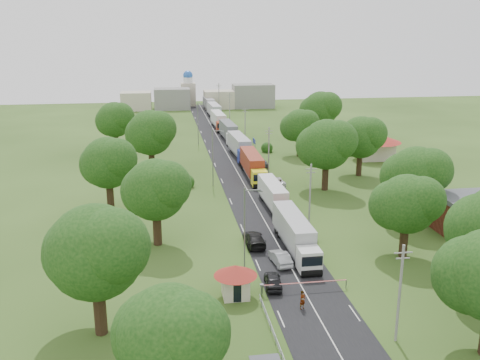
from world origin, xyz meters
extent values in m
plane|color=#2D4918|center=(0.00, 0.00, 0.00)|extent=(260.00, 260.00, 0.00)
cube|color=black|center=(0.00, 20.00, 0.00)|extent=(8.00, 200.00, 0.04)
cylinder|color=slate|center=(-4.50, -25.00, 0.55)|extent=(0.20, 0.20, 1.10)
cube|color=slate|center=(-4.50, -25.00, 1.05)|extent=(0.35, 0.35, 0.25)
cylinder|color=red|center=(0.00, -25.00, 1.00)|extent=(9.00, 0.12, 0.12)
cylinder|color=slate|center=(4.50, -25.00, 0.50)|extent=(0.10, 0.10, 1.00)
cube|color=beige|center=(-7.20, -25.00, 1.20)|extent=(2.60, 2.60, 2.40)
cone|color=maroon|center=(-7.20, -25.00, 2.90)|extent=(4.40, 4.40, 1.10)
cube|color=black|center=(-5.89, -25.00, 1.40)|extent=(0.02, 1.20, 0.90)
cube|color=black|center=(-7.20, -26.31, 1.00)|extent=(0.80, 0.02, 1.90)
cylinder|color=slate|center=(5.20, 33.80, 2.00)|extent=(0.12, 0.12, 4.00)
cylinder|color=slate|center=(5.20, 36.20, 2.00)|extent=(0.12, 0.12, 4.00)
cube|color=#16239A|center=(5.20, 35.00, 3.60)|extent=(0.06, 3.00, 1.00)
cube|color=silver|center=(5.20, 35.00, 3.60)|extent=(0.07, 3.10, 0.06)
cylinder|color=gray|center=(5.50, -35.00, 4.50)|extent=(0.24, 0.24, 9.00)
cube|color=gray|center=(5.50, -35.00, 8.30)|extent=(1.60, 0.10, 0.10)
cube|color=gray|center=(5.50, -35.00, 7.80)|extent=(1.20, 0.10, 0.10)
cylinder|color=gray|center=(5.50, -7.00, 4.50)|extent=(0.24, 0.24, 9.00)
cube|color=gray|center=(5.50, -7.00, 8.30)|extent=(1.60, 0.10, 0.10)
cube|color=gray|center=(5.50, -7.00, 7.80)|extent=(1.20, 0.10, 0.10)
cylinder|color=gray|center=(5.50, 21.00, 4.50)|extent=(0.24, 0.24, 9.00)
cube|color=gray|center=(5.50, 21.00, 8.30)|extent=(1.60, 0.10, 0.10)
cube|color=gray|center=(5.50, 21.00, 7.80)|extent=(1.20, 0.10, 0.10)
cylinder|color=gray|center=(5.50, 49.00, 4.50)|extent=(0.24, 0.24, 9.00)
cube|color=gray|center=(5.50, 49.00, 8.30)|extent=(1.60, 0.10, 0.10)
cube|color=gray|center=(5.50, 49.00, 7.80)|extent=(1.20, 0.10, 0.10)
cylinder|color=gray|center=(5.50, 77.00, 4.50)|extent=(0.24, 0.24, 9.00)
cube|color=gray|center=(5.50, 77.00, 8.30)|extent=(1.60, 0.10, 0.10)
cube|color=gray|center=(5.50, 77.00, 7.80)|extent=(1.20, 0.10, 0.10)
cylinder|color=gray|center=(5.50, 105.00, 4.50)|extent=(0.24, 0.24, 9.00)
cube|color=gray|center=(5.50, 105.00, 8.30)|extent=(1.60, 0.10, 0.10)
cube|color=gray|center=(5.50, 105.00, 7.80)|extent=(1.20, 0.10, 0.10)
cylinder|color=slate|center=(-5.50, -20.00, 5.00)|extent=(0.16, 0.16, 10.00)
cube|color=slate|center=(-4.60, -20.00, 9.70)|extent=(1.80, 0.10, 0.10)
cube|color=slate|center=(-3.80, -20.00, 9.55)|extent=(0.50, 0.22, 0.15)
cylinder|color=slate|center=(-5.50, 15.00, 5.00)|extent=(0.16, 0.16, 10.00)
cube|color=slate|center=(-4.60, 15.00, 9.70)|extent=(1.80, 0.10, 0.10)
cube|color=slate|center=(-3.80, 15.00, 9.55)|extent=(0.50, 0.22, 0.15)
cylinder|color=slate|center=(-5.50, 50.00, 5.00)|extent=(0.16, 0.16, 10.00)
cube|color=slate|center=(-4.60, 50.00, 9.70)|extent=(1.80, 0.10, 0.10)
cube|color=slate|center=(-3.80, 50.00, 9.55)|extent=(0.50, 0.22, 0.15)
sphere|color=#133A0F|center=(10.90, -36.62, 6.67)|extent=(6.60, 6.60, 6.60)
cylinder|color=#382616|center=(14.00, -18.00, 1.92)|extent=(1.04, 1.04, 3.85)
sphere|color=#133A0F|center=(14.00, -18.00, 6.60)|extent=(7.00, 7.00, 7.00)
sphere|color=#133A0F|center=(15.25, -19.00, 7.35)|extent=(5.50, 5.50, 5.50)
sphere|color=#133A0F|center=(13.00, -16.75, 6.10)|extent=(6.00, 6.00, 6.00)
cylinder|color=#382616|center=(20.00, -8.00, 2.10)|extent=(1.08, 1.08, 4.20)
sphere|color=#133A0F|center=(20.00, -8.00, 7.22)|extent=(7.70, 7.70, 7.70)
sphere|color=#133A0F|center=(21.38, -9.10, 8.05)|extent=(6.05, 6.05, 6.05)
sphere|color=#133A0F|center=(18.90, -6.62, 6.67)|extent=(6.60, 6.60, 6.60)
cylinder|color=#382616|center=(13.00, 10.00, 2.27)|extent=(1.12, 1.12, 4.55)
sphere|color=#133A0F|center=(13.00, 10.00, 7.85)|extent=(8.40, 8.40, 8.40)
sphere|color=#133A0F|center=(14.50, 8.80, 8.75)|extent=(6.60, 6.60, 6.60)
sphere|color=#133A0F|center=(11.80, 11.50, 7.25)|extent=(7.20, 7.20, 7.20)
cylinder|color=#382616|center=(22.00, 18.00, 2.10)|extent=(1.08, 1.08, 4.20)
sphere|color=#133A0F|center=(22.00, 18.00, 7.22)|extent=(7.70, 7.70, 7.70)
sphere|color=#133A0F|center=(23.38, 16.90, 8.05)|extent=(6.05, 6.05, 6.05)
sphere|color=#133A0F|center=(20.90, 19.38, 6.67)|extent=(6.60, 6.60, 6.60)
cylinder|color=#382616|center=(15.00, 35.00, 1.92)|extent=(1.04, 1.04, 3.85)
sphere|color=#133A0F|center=(15.00, 35.00, 6.60)|extent=(7.00, 7.00, 7.00)
sphere|color=#133A0F|center=(16.25, 34.00, 7.35)|extent=(5.50, 5.50, 5.50)
sphere|color=#133A0F|center=(14.00, 36.25, 6.10)|extent=(6.00, 6.00, 6.00)
cylinder|color=#382616|center=(24.00, 50.00, 2.27)|extent=(1.12, 1.12, 4.55)
sphere|color=#133A0F|center=(24.00, 50.00, 7.85)|extent=(8.40, 8.40, 8.40)
sphere|color=#133A0F|center=(25.50, 48.80, 8.75)|extent=(6.60, 6.60, 6.60)
sphere|color=#133A0F|center=(22.80, 51.50, 7.25)|extent=(7.20, 7.20, 7.20)
sphere|color=#133A0F|center=(-14.00, -42.00, 6.60)|extent=(7.00, 7.00, 7.00)
sphere|color=#133A0F|center=(-12.75, -43.00, 7.35)|extent=(5.50, 5.50, 5.50)
sphere|color=#133A0F|center=(-15.00, -40.75, 6.10)|extent=(6.00, 6.00, 6.00)
cylinder|color=#382616|center=(-20.00, -30.00, 2.27)|extent=(1.12, 1.12, 4.55)
sphere|color=#133A0F|center=(-20.00, -30.00, 7.85)|extent=(8.40, 8.40, 8.40)
sphere|color=#133A0F|center=(-18.50, -31.20, 8.75)|extent=(6.60, 6.60, 6.60)
sphere|color=#133A0F|center=(-21.20, -28.50, 7.25)|extent=(7.20, 7.20, 7.20)
cylinder|color=#382616|center=(-15.00, -10.00, 2.10)|extent=(1.08, 1.08, 4.20)
sphere|color=#133A0F|center=(-15.00, -10.00, 7.22)|extent=(7.70, 7.70, 7.70)
sphere|color=#133A0F|center=(-13.62, -11.10, 8.05)|extent=(6.05, 6.05, 6.05)
sphere|color=#133A0F|center=(-16.10, -8.62, 6.67)|extent=(6.60, 6.60, 6.60)
cylinder|color=#382616|center=(-22.00, 5.00, 2.10)|extent=(1.08, 1.08, 4.20)
sphere|color=#133A0F|center=(-22.00, 5.00, 7.22)|extent=(7.70, 7.70, 7.70)
sphere|color=#133A0F|center=(-20.62, 3.90, 8.05)|extent=(6.05, 6.05, 6.05)
sphere|color=#133A0F|center=(-23.10, 6.38, 6.67)|extent=(6.60, 6.60, 6.60)
cylinder|color=#382616|center=(-16.00, 25.00, 2.27)|extent=(1.12, 1.12, 4.55)
sphere|color=#133A0F|center=(-16.00, 25.00, 7.85)|extent=(8.40, 8.40, 8.40)
sphere|color=#133A0F|center=(-14.50, 23.80, 8.75)|extent=(6.60, 6.60, 6.60)
sphere|color=#133A0F|center=(-17.20, 26.50, 7.25)|extent=(7.20, 7.20, 7.20)
cylinder|color=#382616|center=(-24.00, 45.00, 2.10)|extent=(1.08, 1.08, 4.20)
sphere|color=#133A0F|center=(-24.00, 45.00, 7.22)|extent=(7.70, 7.70, 7.70)
sphere|color=#133A0F|center=(-22.62, 43.90, 8.05)|extent=(6.05, 6.05, 6.05)
sphere|color=#133A0F|center=(-25.10, 46.38, 6.67)|extent=(6.60, 6.60, 6.60)
cube|color=maroon|center=(26.00, -12.00, 2.30)|extent=(8.00, 6.00, 4.60)
cube|color=#47494F|center=(26.00, -12.00, 4.90)|extent=(8.60, 6.60, 0.60)
cube|color=beige|center=(30.00, 30.00, 2.00)|extent=(7.00, 5.00, 4.00)
cone|color=maroon|center=(30.00, 30.00, 4.90)|extent=(10.08, 10.08, 1.80)
cube|color=gray|center=(-10.00, 110.00, 3.50)|extent=(12.00, 8.00, 7.00)
cube|color=beige|center=(6.00, 110.00, 3.00)|extent=(10.00, 8.00, 6.00)
cube|color=gray|center=(18.00, 110.00, 4.00)|extent=(14.00, 8.00, 8.00)
cube|color=beige|center=(-22.00, 110.00, 3.00)|extent=(10.00, 8.00, 6.00)
cube|color=beige|center=(-4.00, 118.00, 4.00)|extent=(5.00, 5.00, 8.00)
cylinder|color=silver|center=(-4.00, 118.00, 9.00)|extent=(3.20, 3.20, 2.00)
sphere|color=#2659B2|center=(-4.00, 118.00, 10.60)|extent=(3.40, 3.40, 3.40)
cube|color=silver|center=(1.64, -20.79, 1.59)|extent=(2.47, 2.47, 2.56)
cube|color=black|center=(1.64, -22.03, 1.95)|extent=(2.36, 0.03, 1.13)
cube|color=slate|center=(1.64, -21.96, 0.56)|extent=(2.26, 0.26, 0.36)
cube|color=slate|center=(1.64, -13.61, 0.77)|extent=(2.42, 11.80, 0.31)
cube|color=#AFB0B4|center=(1.64, -13.30, 2.61)|extent=(2.63, 12.11, 3.07)
cylinder|color=black|center=(1.64, -21.71, 0.51)|extent=(2.41, 1.02, 1.02)
cylinder|color=black|center=(1.64, -19.86, 0.51)|extent=(2.41, 1.02, 1.02)
cylinder|color=black|center=(1.64, -10.03, 0.51)|extent=(2.41, 1.02, 1.02)
cylinder|color=black|center=(1.64, -8.49, 0.51)|extent=(2.41, 1.02, 1.02)
cube|color=maroon|center=(2.35, -4.42, 1.47)|extent=(2.31, 2.31, 2.36)
cube|color=black|center=(2.35, -5.56, 1.80)|extent=(2.18, 0.06, 1.04)
cube|color=slate|center=(2.35, -5.50, 0.52)|extent=(2.08, 0.29, 0.33)
cube|color=slate|center=(2.35, 2.20, 0.71)|extent=(2.36, 10.91, 0.28)
cube|color=silver|center=(2.35, 2.49, 2.41)|extent=(2.56, 11.20, 2.84)
cylinder|color=black|center=(2.35, -5.27, 0.47)|extent=(2.22, 0.95, 0.95)
cylinder|color=black|center=(2.35, -3.57, 0.47)|extent=(2.22, 0.95, 0.95)
cylinder|color=black|center=(2.35, 5.51, 0.47)|extent=(2.22, 0.95, 0.95)
cylinder|color=black|center=(2.35, 6.93, 0.47)|extent=(2.22, 0.95, 0.95)
cube|color=yellow|center=(2.29, 13.21, 1.64)|extent=(2.57, 2.57, 2.65)
cube|color=black|center=(2.29, 11.93, 2.01)|extent=(2.44, 0.05, 1.16)
cube|color=slate|center=(2.29, 11.99, 0.58)|extent=(2.33, 0.28, 0.37)
cube|color=slate|center=(2.29, 20.62, 0.79)|extent=(2.57, 12.20, 0.32)
cube|color=maroon|center=(2.29, 20.94, 2.70)|extent=(2.79, 12.52, 3.18)
cylinder|color=black|center=(2.29, 12.26, 0.53)|extent=(2.49, 1.06, 1.06)
cylinder|color=black|center=(2.29, 14.17, 0.53)|extent=(2.49, 1.06, 1.06)
cylinder|color=black|center=(2.29, 24.33, 0.53)|extent=(2.49, 1.06, 1.06)
cylinder|color=black|center=(2.29, 25.92, 0.53)|extent=(2.49, 1.06, 1.06)
cube|color=navy|center=(2.32, 29.32, 1.67)|extent=(2.73, 2.73, 2.70)
cube|color=black|center=(2.32, 28.02, 2.05)|extent=(2.48, 0.16, 1.19)
cube|color=slate|center=(2.32, 28.08, 0.59)|extent=(2.38, 0.38, 0.38)
cube|color=slate|center=(2.32, 36.87, 0.81)|extent=(3.17, 12.52, 0.32)
cube|color=#A8A8AD|center=(2.32, 37.20, 2.75)|extent=(3.41, 12.86, 3.24)
cylinder|color=black|center=(2.32, 28.35, 0.54)|extent=(2.53, 1.08, 1.08)
cylinder|color=black|center=(2.32, 30.29, 0.54)|extent=(2.53, 1.08, 1.08)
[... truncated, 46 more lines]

